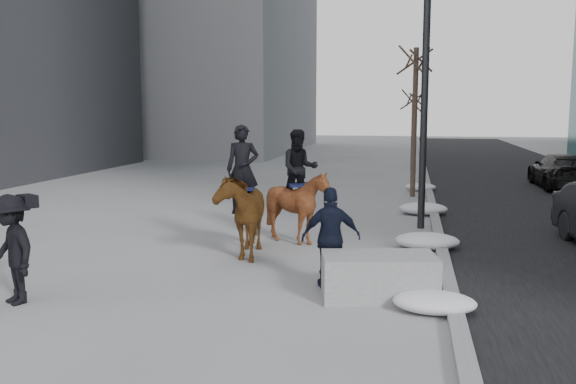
# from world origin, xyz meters

# --- Properties ---
(ground) EXTENTS (120.00, 120.00, 0.00)m
(ground) POSITION_xyz_m (0.00, 0.00, 0.00)
(ground) COLOR gray
(ground) RESTS_ON ground
(road) EXTENTS (8.00, 90.00, 0.01)m
(road) POSITION_xyz_m (7.00, 10.00, 0.01)
(road) COLOR black
(road) RESTS_ON ground
(curb) EXTENTS (0.25, 90.00, 0.12)m
(curb) POSITION_xyz_m (3.00, 10.00, 0.06)
(curb) COLOR gray
(curb) RESTS_ON ground
(planter) EXTENTS (1.98, 1.26, 0.73)m
(planter) POSITION_xyz_m (1.83, -0.37, 0.37)
(planter) COLOR #98989B
(planter) RESTS_ON ground
(car_far) EXTENTS (1.98, 4.78, 1.38)m
(car_far) POSITION_xyz_m (8.13, 15.03, 0.69)
(car_far) COLOR black
(car_far) RESTS_ON ground
(tree_near) EXTENTS (1.20, 1.20, 5.73)m
(tree_near) POSITION_xyz_m (2.40, 11.63, 2.87)
(tree_near) COLOR #33251E
(tree_near) RESTS_ON ground
(tree_far) EXTENTS (1.20, 1.20, 4.24)m
(tree_far) POSITION_xyz_m (2.40, 20.95, 2.12)
(tree_far) COLOR #32291E
(tree_far) RESTS_ON ground
(mounted_left) EXTENTS (1.36, 2.27, 2.75)m
(mounted_left) POSITION_xyz_m (-1.19, 2.11, 1.02)
(mounted_left) COLOR #502B10
(mounted_left) RESTS_ON ground
(mounted_right) EXTENTS (1.77, 1.89, 2.62)m
(mounted_right) POSITION_xyz_m (-0.21, 3.44, 1.05)
(mounted_right) COLOR #45170D
(mounted_right) RESTS_ON ground
(feeder) EXTENTS (1.11, 0.99, 1.75)m
(feeder) POSITION_xyz_m (0.98, 0.11, 0.88)
(feeder) COLOR black
(feeder) RESTS_ON ground
(camera_crew) EXTENTS (1.31, 1.16, 1.75)m
(camera_crew) POSITION_xyz_m (-3.86, -1.77, 0.89)
(camera_crew) COLOR black
(camera_crew) RESTS_ON ground
(lamppost) EXTENTS (0.25, 3.22, 9.09)m
(lamppost) POSITION_xyz_m (2.60, 5.52, 4.99)
(lamppost) COLOR black
(lamppost) RESTS_ON ground
(snow_piles) EXTENTS (1.42, 14.86, 0.36)m
(snow_piles) POSITION_xyz_m (2.70, 5.48, 0.17)
(snow_piles) COLOR silver
(snow_piles) RESTS_ON ground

